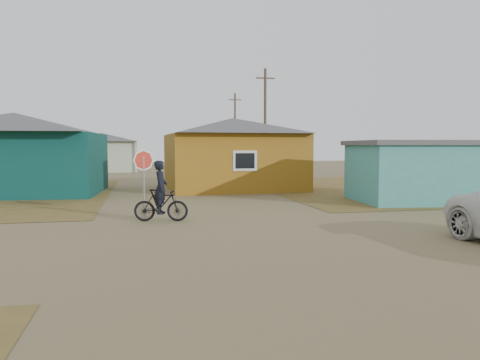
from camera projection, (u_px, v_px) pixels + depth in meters
name	position (u px, v px, depth m)	size (l,w,h in m)	color
ground	(244.00, 241.00, 11.69)	(120.00, 120.00, 0.00)	olive
grass_ne	(429.00, 187.00, 27.30)	(20.00, 18.00, 0.00)	brown
house_teal	(15.00, 152.00, 22.94)	(8.93, 7.08, 4.00)	#093633
house_yellow	(233.00, 153.00, 25.72)	(7.72, 6.76, 3.90)	#926116
shed_turquoise	(428.00, 171.00, 19.92)	(6.71, 4.93, 2.60)	teal
house_pale_west	(102.00, 152.00, 43.47)	(7.04, 6.15, 3.60)	#AAB49A
house_beige_east	(253.00, 151.00, 52.66)	(6.95, 6.05, 3.60)	gray
house_pale_north	(37.00, 152.00, 53.51)	(6.28, 5.81, 3.40)	#AAB49A
utility_pole_near	(265.00, 122.00, 34.21)	(1.40, 0.20, 8.00)	#4F3E2F
utility_pole_far	(235.00, 130.00, 50.02)	(1.40, 0.20, 8.00)	#4F3E2F
stop_sign	(144.00, 167.00, 15.68)	(0.74, 0.06, 2.26)	gray
cyclist	(161.00, 199.00, 14.63)	(1.75, 0.79, 1.91)	black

